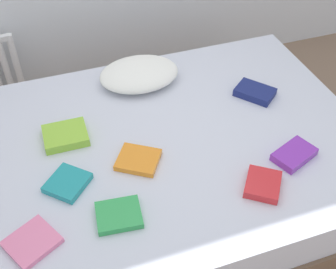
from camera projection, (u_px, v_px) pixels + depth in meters
ground_plane at (171, 201)px, 2.50m from camera, size 8.00×8.00×0.00m
bed at (171, 172)px, 2.33m from camera, size 2.00×1.50×0.50m
pillow at (139, 74)px, 2.47m from camera, size 0.46×0.35×0.11m
textbook_navy at (255, 92)px, 2.40m from camera, size 0.24×0.25×0.04m
textbook_purple at (294, 155)px, 2.05m from camera, size 0.24×0.19×0.04m
textbook_teal at (68, 183)px, 1.92m from camera, size 0.24×0.24×0.03m
textbook_pink at (32, 242)px, 1.71m from camera, size 0.24×0.24×0.02m
textbook_orange at (138, 160)px, 2.03m from camera, size 0.25×0.24×0.03m
textbook_red at (263, 184)px, 1.91m from camera, size 0.22×0.23×0.04m
textbook_lime at (65, 135)px, 2.14m from camera, size 0.22×0.19×0.04m
textbook_green at (119, 215)px, 1.80m from camera, size 0.20×0.18×0.03m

